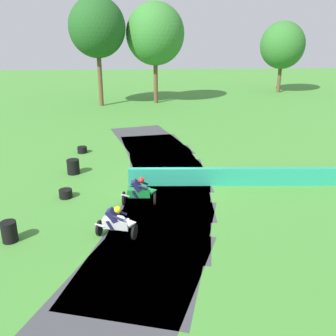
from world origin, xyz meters
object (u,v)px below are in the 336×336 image
at_px(motorcycle_chase_green, 141,191).
at_px(tire_stack_mid_b, 73,167).
at_px(tire_stack_far, 82,150).
at_px(motorcycle_lead_white, 118,222).
at_px(tire_stack_mid_a, 66,194).
at_px(tire_stack_near, 9,232).

xyz_separation_m(motorcycle_chase_green, tire_stack_mid_b, (-3.67, 4.23, -0.26)).
bearing_deg(tire_stack_far, motorcycle_chase_green, -64.96).
relative_size(motorcycle_lead_white, motorcycle_chase_green, 1.00).
bearing_deg(motorcycle_lead_white, tire_stack_mid_a, 124.47).
height_order(tire_stack_near, tire_stack_far, tire_stack_near).
height_order(motorcycle_chase_green, tire_stack_near, motorcycle_chase_green).
xyz_separation_m(motorcycle_chase_green, tire_stack_mid_a, (-3.52, 1.05, -0.46)).
bearing_deg(tire_stack_mid_a, motorcycle_lead_white, -55.53).
bearing_deg(motorcycle_chase_green, tire_stack_far, 115.04).
distance_m(motorcycle_lead_white, tire_stack_mid_b, 7.60).
bearing_deg(tire_stack_near, motorcycle_chase_green, 29.86).
bearing_deg(tire_stack_mid_b, tire_stack_near, -99.64).
height_order(motorcycle_chase_green, tire_stack_far, motorcycle_chase_green).
height_order(motorcycle_chase_green, tire_stack_mid_a, motorcycle_chase_green).
xyz_separation_m(tire_stack_near, tire_stack_mid_b, (1.19, 7.03, 0.00)).
height_order(motorcycle_lead_white, motorcycle_chase_green, motorcycle_chase_green).
distance_m(tire_stack_near, tire_stack_mid_a, 4.08).
xyz_separation_m(motorcycle_chase_green, tire_stack_near, (-4.87, -2.79, -0.26)).
xyz_separation_m(motorcycle_lead_white, tire_stack_far, (-2.88, 10.82, -0.46)).
distance_m(motorcycle_lead_white, tire_stack_mid_a, 4.73).
bearing_deg(motorcycle_chase_green, tire_stack_mid_a, 163.40).
xyz_separation_m(tire_stack_near, tire_stack_mid_a, (1.35, 3.84, -0.20)).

